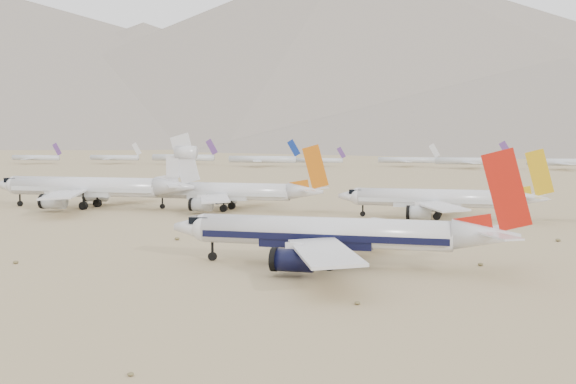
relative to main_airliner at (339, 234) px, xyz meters
name	(u,v)px	position (x,y,z in m)	size (l,w,h in m)	color
ground	(319,260)	(-3.97, 4.52, -4.92)	(7000.00, 7000.00, 0.00)	#917B54
main_airliner	(339,234)	(0.00, 0.00, 0.00)	(50.69, 49.51, 17.89)	silver
row2_gold_tail	(441,199)	(11.10, 67.00, -0.28)	(46.54, 45.52, 16.57)	silver
row2_orange_tail	(230,192)	(-42.55, 71.02, -0.07)	(48.44, 47.38, 17.28)	silver
row2_white_trijet	(95,187)	(-79.15, 66.97, 0.92)	(56.93, 55.64, 20.17)	silver
distant_storage_row	(504,161)	(32.75, 331.71, -0.48)	(628.40, 61.80, 15.66)	silver
mountain_range	(505,61)	(66.20, 1652.54, 185.40)	(7354.00, 3024.00, 470.00)	slate
desert_scrub	(228,299)	(-8.31, -25.54, -4.62)	(261.14, 121.67, 0.63)	brown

